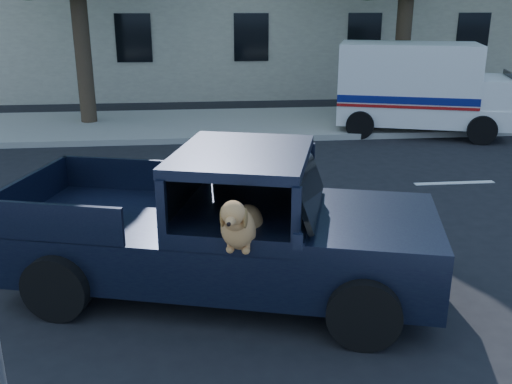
# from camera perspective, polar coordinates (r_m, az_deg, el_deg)

# --- Properties ---
(ground) EXTENTS (120.00, 120.00, 0.00)m
(ground) POSITION_cam_1_polar(r_m,az_deg,el_deg) (7.62, 2.05, -7.82)
(ground) COLOR black
(ground) RESTS_ON ground
(far_sidewalk) EXTENTS (60.00, 4.00, 0.15)m
(far_sidewalk) POSITION_cam_1_polar(r_m,az_deg,el_deg) (16.32, -2.49, 6.83)
(far_sidewalk) COLOR gray
(far_sidewalk) RESTS_ON ground
(lane_stripes) EXTENTS (21.60, 0.14, 0.01)m
(lane_stripes) POSITION_cam_1_polar(r_m,az_deg,el_deg) (11.11, 9.84, 0.57)
(lane_stripes) COLOR silver
(lane_stripes) RESTS_ON ground
(pickup_truck) EXTENTS (5.30, 3.23, 1.78)m
(pickup_truck) POSITION_cam_1_polar(r_m,az_deg,el_deg) (6.90, -3.95, -5.26)
(pickup_truck) COLOR black
(pickup_truck) RESTS_ON ground
(mail_truck) EXTENTS (4.71, 3.26, 2.36)m
(mail_truck) POSITION_cam_1_polar(r_m,az_deg,el_deg) (15.88, 15.83, 9.34)
(mail_truck) COLOR silver
(mail_truck) RESTS_ON ground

